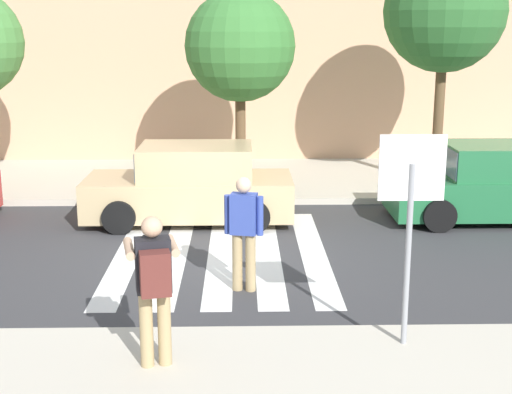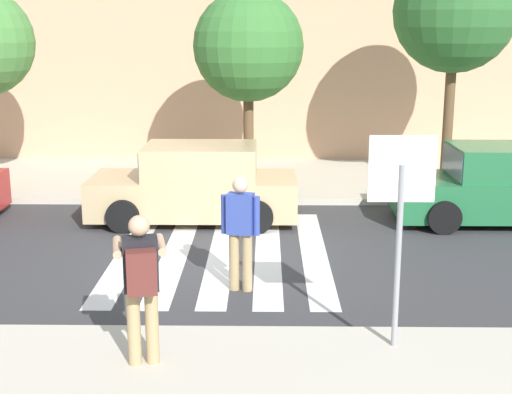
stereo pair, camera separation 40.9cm
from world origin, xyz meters
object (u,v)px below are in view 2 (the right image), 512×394
(parked_car_tan, at_px, (196,186))
(street_tree_center, at_px, (248,47))
(stop_sign, at_px, (401,195))
(photographer_with_backpack, at_px, (141,278))
(street_tree_east, at_px, (455,12))
(parked_car_green, at_px, (501,187))
(pedestrian_crossing, at_px, (240,227))

(parked_car_tan, bearing_deg, street_tree_center, 70.06)
(stop_sign, distance_m, parked_car_tan, 6.81)
(stop_sign, height_order, parked_car_tan, stop_sign)
(photographer_with_backpack, distance_m, street_tree_east, 11.26)
(photographer_with_backpack, bearing_deg, street_tree_east, 58.91)
(street_tree_center, distance_m, street_tree_east, 4.73)
(stop_sign, distance_m, photographer_with_backpack, 3.05)
(street_tree_center, height_order, street_tree_east, street_tree_east)
(street_tree_east, bearing_deg, stop_sign, -107.23)
(stop_sign, relative_size, parked_car_green, 0.61)
(parked_car_tan, height_order, parked_car_green, same)
(pedestrian_crossing, distance_m, parked_car_green, 6.37)
(photographer_with_backpack, height_order, parked_car_green, photographer_with_backpack)
(photographer_with_backpack, xyz_separation_m, street_tree_center, (0.95, 9.28, 2.20))
(stop_sign, bearing_deg, street_tree_east, 72.77)
(stop_sign, xyz_separation_m, photographer_with_backpack, (-2.89, -0.54, -0.81))
(photographer_with_backpack, bearing_deg, parked_car_tan, 90.40)
(photographer_with_backpack, height_order, street_tree_center, street_tree_center)
(parked_car_green, bearing_deg, street_tree_east, 99.06)
(pedestrian_crossing, relative_size, parked_car_green, 0.42)
(street_tree_east, bearing_deg, pedestrian_crossing, -124.93)
(photographer_with_backpack, height_order, street_tree_east, street_tree_east)
(pedestrian_crossing, bearing_deg, parked_car_tan, 104.98)
(stop_sign, distance_m, pedestrian_crossing, 3.04)
(pedestrian_crossing, bearing_deg, street_tree_east, 55.07)
(stop_sign, relative_size, street_tree_center, 0.56)
(photographer_with_backpack, relative_size, street_tree_east, 0.32)
(street_tree_center, bearing_deg, parked_car_tan, -109.94)
(pedestrian_crossing, xyz_separation_m, street_tree_center, (-0.04, 6.60, 2.40))
(parked_car_tan, bearing_deg, pedestrian_crossing, -75.02)
(parked_car_green, distance_m, street_tree_east, 4.41)
(pedestrian_crossing, distance_m, street_tree_center, 7.02)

